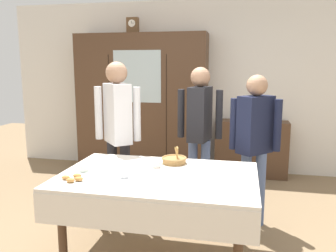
# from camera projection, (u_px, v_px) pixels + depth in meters

# --- Properties ---
(ground_plane) EXTENTS (12.00, 12.00, 0.00)m
(ground_plane) POSITION_uv_depth(u_px,v_px,m) (164.00, 246.00, 3.32)
(ground_plane) COLOR #846B4C
(ground_plane) RESTS_ON ground
(back_wall) EXTENTS (6.40, 0.10, 2.70)m
(back_wall) POSITION_uv_depth(u_px,v_px,m) (200.00, 87.00, 5.63)
(back_wall) COLOR silver
(back_wall) RESTS_ON ground
(dining_table) EXTENTS (1.67, 1.11, 0.78)m
(dining_table) POSITION_uv_depth(u_px,v_px,m) (157.00, 187.00, 2.97)
(dining_table) COLOR #4C3321
(dining_table) RESTS_ON ground
(wall_cabinet) EXTENTS (2.07, 0.46, 2.18)m
(wall_cabinet) POSITION_uv_depth(u_px,v_px,m) (142.00, 103.00, 5.58)
(wall_cabinet) COLOR #4C3321
(wall_cabinet) RESTS_ON ground
(mantel_clock) EXTENTS (0.18, 0.11, 0.24)m
(mantel_clock) POSITION_uv_depth(u_px,v_px,m) (133.00, 25.00, 5.40)
(mantel_clock) COLOR brown
(mantel_clock) RESTS_ON wall_cabinet
(bookshelf_low) EXTENTS (1.09, 0.35, 0.86)m
(bookshelf_low) POSITION_uv_depth(u_px,v_px,m) (251.00, 148.00, 5.38)
(bookshelf_low) COLOR #4C3321
(bookshelf_low) RESTS_ON ground
(book_stack) EXTENTS (0.13, 0.22, 0.06)m
(book_stack) POSITION_uv_depth(u_px,v_px,m) (252.00, 119.00, 5.30)
(book_stack) COLOR #B29333
(book_stack) RESTS_ON bookshelf_low
(tea_cup_back_edge) EXTENTS (0.13, 0.13, 0.06)m
(tea_cup_back_edge) POSITION_uv_depth(u_px,v_px,m) (124.00, 175.00, 2.87)
(tea_cup_back_edge) COLOR white
(tea_cup_back_edge) RESTS_ON dining_table
(tea_cup_center) EXTENTS (0.13, 0.13, 0.06)m
(tea_cup_center) POSITION_uv_depth(u_px,v_px,m) (156.00, 165.00, 3.16)
(tea_cup_center) COLOR white
(tea_cup_center) RESTS_ON dining_table
(tea_cup_mid_left) EXTENTS (0.13, 0.13, 0.06)m
(tea_cup_mid_left) POSITION_uv_depth(u_px,v_px,m) (84.00, 169.00, 3.04)
(tea_cup_mid_left) COLOR silver
(tea_cup_mid_left) RESTS_ON dining_table
(bread_basket) EXTENTS (0.24, 0.24, 0.16)m
(bread_basket) POSITION_uv_depth(u_px,v_px,m) (174.00, 160.00, 3.31)
(bread_basket) COLOR #9E7542
(bread_basket) RESTS_ON dining_table
(pastry_plate) EXTENTS (0.28, 0.28, 0.05)m
(pastry_plate) POSITION_uv_depth(u_px,v_px,m) (73.00, 180.00, 2.80)
(pastry_plate) COLOR white
(pastry_plate) RESTS_ON dining_table
(spoon_mid_right) EXTENTS (0.12, 0.02, 0.01)m
(spoon_mid_right) POSITION_uv_depth(u_px,v_px,m) (117.00, 169.00, 3.11)
(spoon_mid_right) COLOR silver
(spoon_mid_right) RESTS_ON dining_table
(spoon_mid_left) EXTENTS (0.12, 0.02, 0.01)m
(spoon_mid_left) POSITION_uv_depth(u_px,v_px,m) (103.00, 184.00, 2.72)
(spoon_mid_left) COLOR silver
(spoon_mid_left) RESTS_ON dining_table
(spoon_near_right) EXTENTS (0.12, 0.02, 0.01)m
(spoon_near_right) POSITION_uv_depth(u_px,v_px,m) (191.00, 171.00, 3.08)
(spoon_near_right) COLOR silver
(spoon_near_right) RESTS_ON dining_table
(person_near_right_end) EXTENTS (0.52, 0.40, 1.73)m
(person_near_right_end) POSITION_uv_depth(u_px,v_px,m) (118.00, 124.00, 3.80)
(person_near_right_end) COLOR #232328
(person_near_right_end) RESTS_ON ground
(person_behind_table_left) EXTENTS (0.52, 0.39, 1.68)m
(person_behind_table_left) POSITION_uv_depth(u_px,v_px,m) (200.00, 124.00, 4.04)
(person_behind_table_left) COLOR slate
(person_behind_table_left) RESTS_ON ground
(person_by_cabinet) EXTENTS (0.52, 0.40, 1.60)m
(person_by_cabinet) POSITION_uv_depth(u_px,v_px,m) (255.00, 136.00, 3.63)
(person_by_cabinet) COLOR slate
(person_by_cabinet) RESTS_ON ground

